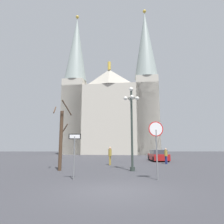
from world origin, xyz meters
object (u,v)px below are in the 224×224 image
at_px(stop_sign, 156,138).
at_px(pedestrian_standing, 110,154).
at_px(bare_tree, 61,138).
at_px(parked_car_near_red, 158,156).
at_px(one_way_arrow_sign, 74,149).
at_px(street_lamp, 132,120).
at_px(cathedral, 111,107).
at_px(pedestrian_walking, 166,154).

bearing_deg(stop_sign, pedestrian_standing, 107.06).
bearing_deg(bare_tree, parked_car_near_red, 45.36).
distance_m(one_way_arrow_sign, street_lamp, 5.62).
bearing_deg(cathedral, parked_car_near_red, -74.75).
relative_size(cathedral, bare_tree, 6.51).
xyz_separation_m(stop_sign, parked_car_near_red, (3.30, 13.86, -1.58)).
relative_size(one_way_arrow_sign, street_lamp, 0.39).
bearing_deg(pedestrian_walking, one_way_arrow_sign, -128.87).
xyz_separation_m(stop_sign, street_lamp, (-0.93, 3.90, 1.50)).
bearing_deg(stop_sign, cathedral, 93.98).
height_order(one_way_arrow_sign, parked_car_near_red, one_way_arrow_sign).
distance_m(street_lamp, pedestrian_walking, 7.53).
bearing_deg(pedestrian_standing, cathedral, 89.65).
height_order(parked_car_near_red, pedestrian_walking, pedestrian_walking).
bearing_deg(street_lamp, pedestrian_standing, 110.15).
height_order(stop_sign, street_lamp, street_lamp).
bearing_deg(street_lamp, pedestrian_walking, 54.77).
bearing_deg(pedestrian_standing, one_way_arrow_sign, -103.19).
height_order(cathedral, parked_car_near_red, cathedral).
height_order(bare_tree, pedestrian_standing, bare_tree).
distance_m(one_way_arrow_sign, parked_car_near_red, 15.82).
height_order(one_way_arrow_sign, street_lamp, street_lamp).
distance_m(one_way_arrow_sign, pedestrian_standing, 8.53).
height_order(street_lamp, bare_tree, street_lamp).
bearing_deg(stop_sign, bare_tree, 146.58).
bearing_deg(bare_tree, cathedral, 82.82).
bearing_deg(street_lamp, one_way_arrow_sign, -133.77).
xyz_separation_m(one_way_arrow_sign, parked_car_near_red, (7.82, 13.72, -0.96)).
height_order(one_way_arrow_sign, pedestrian_walking, one_way_arrow_sign).
xyz_separation_m(stop_sign, one_way_arrow_sign, (-4.53, 0.14, -0.63)).
height_order(stop_sign, bare_tree, bare_tree).
relative_size(street_lamp, bare_tree, 1.21).
distance_m(stop_sign, pedestrian_standing, 8.89).
bearing_deg(stop_sign, one_way_arrow_sign, 178.22).
height_order(street_lamp, parked_car_near_red, street_lamp).
height_order(cathedral, pedestrian_standing, cathedral).
distance_m(bare_tree, parked_car_near_red, 13.75).
bearing_deg(street_lamp, cathedral, 92.77).
relative_size(cathedral, parked_car_near_red, 7.65).
xyz_separation_m(cathedral, one_way_arrow_sign, (-2.10, -34.69, -9.23)).
relative_size(parked_car_near_red, pedestrian_walking, 2.83).
bearing_deg(one_way_arrow_sign, cathedral, 86.53).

